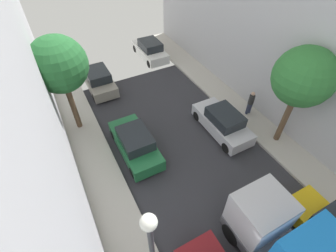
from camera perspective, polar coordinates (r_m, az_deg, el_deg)
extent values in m
cylinder|color=black|center=(11.55, 10.77, -26.14)|extent=(0.22, 0.64, 0.64)
cube|color=#1E6638|center=(14.13, -7.60, -4.37)|extent=(1.76, 4.20, 0.76)
cube|color=#1E2328|center=(13.52, -7.63, -2.83)|extent=(1.56, 2.10, 0.64)
cylinder|color=black|center=(15.22, -12.45, -2.03)|extent=(0.22, 0.64, 0.64)
cylinder|color=black|center=(15.49, -7.05, -0.11)|extent=(0.22, 0.64, 0.64)
cylinder|color=black|center=(13.24, -8.07, -10.66)|extent=(0.22, 0.64, 0.64)
cylinder|color=black|center=(13.56, -1.92, -8.23)|extent=(0.22, 0.64, 0.64)
cube|color=gray|center=(19.54, -15.78, 9.91)|extent=(1.76, 4.20, 0.76)
cube|color=#1E2328|center=(19.05, -16.06, 11.43)|extent=(1.56, 2.10, 0.64)
cylinder|color=black|center=(20.88, -18.91, 10.77)|extent=(0.22, 0.64, 0.64)
cylinder|color=black|center=(21.08, -14.81, 12.08)|extent=(0.22, 0.64, 0.64)
cylinder|color=black|center=(18.31, -16.59, 6.24)|extent=(0.22, 0.64, 0.64)
cylinder|color=black|center=(18.53, -12.00, 7.75)|extent=(0.22, 0.64, 0.64)
cube|color=gold|center=(13.28, 33.95, -20.44)|extent=(1.76, 4.20, 0.76)
cylinder|color=black|center=(13.14, 26.29, -18.16)|extent=(0.22, 0.64, 0.64)
cylinder|color=black|center=(14.07, 30.53, -14.77)|extent=(0.22, 0.64, 0.64)
cube|color=silver|center=(15.56, 12.37, 0.46)|extent=(1.76, 4.20, 0.76)
cube|color=#1E2328|center=(15.02, 13.11, 2.04)|extent=(1.56, 2.10, 0.64)
cylinder|color=black|center=(16.21, 6.81, 2.35)|extent=(0.22, 0.64, 0.64)
cylinder|color=black|center=(16.97, 11.24, 3.97)|extent=(0.22, 0.64, 0.64)
cylinder|color=black|center=(14.57, 13.43, -4.91)|extent=(0.22, 0.64, 0.64)
cylinder|color=black|center=(15.41, 17.97, -2.75)|extent=(0.22, 0.64, 0.64)
cube|color=white|center=(22.93, -4.21, 16.85)|extent=(1.76, 4.20, 0.76)
cube|color=#1E2328|center=(22.50, -4.14, 18.28)|extent=(1.56, 2.10, 0.64)
cylinder|color=black|center=(24.07, -7.57, 17.37)|extent=(0.22, 0.64, 0.64)
cylinder|color=black|center=(24.58, -4.05, 18.24)|extent=(0.22, 0.64, 0.64)
cylinder|color=black|center=(21.52, -4.33, 14.18)|extent=(0.22, 0.64, 0.64)
cylinder|color=black|center=(22.10, -0.53, 15.17)|extent=(0.22, 0.64, 0.64)
cube|color=#B7B7BC|center=(10.94, 20.72, -18.28)|extent=(2.10, 1.80, 1.70)
cylinder|color=black|center=(11.74, 14.56, -23.04)|extent=(0.30, 0.96, 0.96)
cylinder|color=black|center=(12.61, 21.81, -18.28)|extent=(0.30, 0.96, 0.96)
cylinder|color=#2D334C|center=(17.10, 18.00, 3.83)|extent=(0.18, 0.18, 0.82)
cylinder|color=#2D334C|center=(17.24, 18.54, 4.04)|extent=(0.18, 0.18, 0.82)
cylinder|color=#262626|center=(16.73, 18.82, 5.84)|extent=(0.36, 0.36, 0.64)
sphere|color=tan|center=(16.47, 19.18, 7.08)|extent=(0.24, 0.24, 0.24)
cylinder|color=brown|center=(15.63, -21.18, 4.35)|extent=(0.33, 0.33, 3.26)
sphere|color=#23602D|center=(14.16, -24.08, 12.91)|extent=(3.02, 3.02, 3.02)
cylinder|color=brown|center=(15.23, 25.51, 1.52)|extent=(0.32, 0.32, 3.23)
sphere|color=#2D7233|center=(13.73, 29.00, 9.94)|extent=(3.00, 3.00, 3.00)
cylinder|color=brown|center=(20.54, -24.23, 8.52)|extent=(0.35, 0.35, 0.34)
sphere|color=#38843D|center=(20.36, -24.51, 9.28)|extent=(0.43, 0.43, 0.43)
sphere|color=white|center=(6.18, -4.53, -21.43)|extent=(0.44, 0.44, 0.44)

